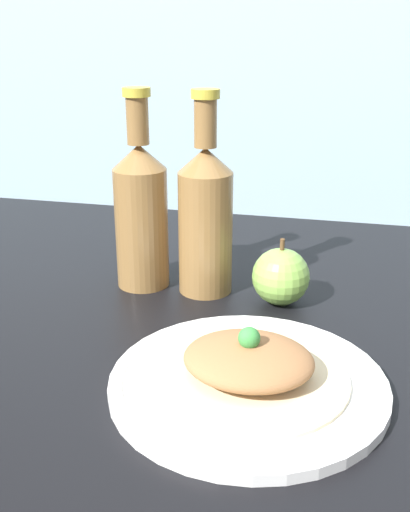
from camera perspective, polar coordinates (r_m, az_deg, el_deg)
ground_plane at (r=74.62cm, az=1.76°, el=-9.35°), size 180.00×110.00×4.00cm
wall_backsplash at (r=117.38cm, az=7.90°, el=22.92°), size 180.00×3.00×80.00cm
plate at (r=64.46cm, az=4.11°, el=-11.86°), size 29.27×29.27×1.46cm
plated_food at (r=63.26cm, az=4.16°, el=-10.14°), size 21.12×21.12×5.94cm
cider_bottle_left at (r=85.67cm, az=-6.11°, el=4.27°), size 7.60×7.60×28.24cm
cider_bottle_right at (r=83.07cm, az=0.04°, el=3.86°), size 7.60×7.60×28.24cm
apple at (r=82.03cm, az=7.22°, el=-1.95°), size 7.86×7.86×9.36cm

